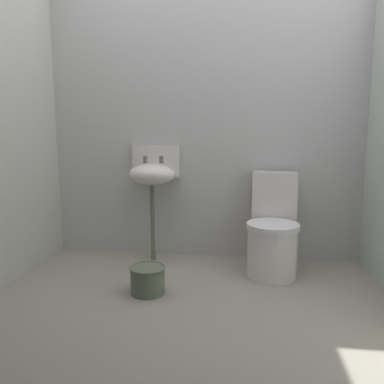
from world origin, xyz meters
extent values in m
cube|color=gray|center=(0.00, 0.00, -0.04)|extent=(3.08, 2.40, 0.08)
cube|color=#B9B7B9|center=(0.00, 1.05, 1.20)|extent=(3.08, 0.10, 2.40)
cylinder|color=white|center=(0.58, 0.56, 0.19)|extent=(0.42, 0.42, 0.38)
cylinder|color=white|center=(0.58, 0.56, 0.40)|extent=(0.44, 0.44, 0.04)
cube|color=white|center=(0.61, 0.86, 0.58)|extent=(0.38, 0.22, 0.40)
cylinder|color=#5F6854|center=(-0.42, 0.81, 0.33)|extent=(0.04, 0.04, 0.66)
ellipsoid|color=white|center=(-0.42, 0.81, 0.75)|extent=(0.40, 0.32, 0.18)
cube|color=white|center=(-0.42, 0.98, 0.85)|extent=(0.42, 0.04, 0.28)
cylinder|color=#5F6854|center=(-0.49, 0.87, 0.87)|extent=(0.04, 0.04, 0.06)
cylinder|color=#5F6854|center=(-0.35, 0.87, 0.87)|extent=(0.04, 0.04, 0.06)
cylinder|color=#5F6854|center=(-0.29, 0.13, 0.09)|extent=(0.24, 0.24, 0.19)
torus|color=#606B50|center=(-0.29, 0.13, 0.19)|extent=(0.25, 0.25, 0.02)
camera|label=1|loc=(0.35, -2.39, 1.14)|focal=36.65mm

